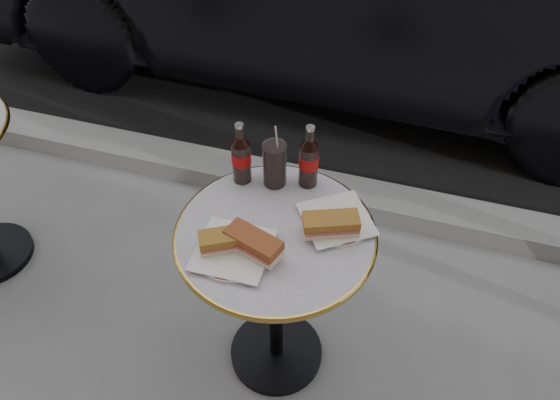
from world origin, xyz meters
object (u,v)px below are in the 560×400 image
(cola_bottle_left, at_px, (241,153))
(plate_left, at_px, (233,251))
(plate_right, at_px, (336,221))
(bistro_table, at_px, (276,301))
(cola_bottle_right, at_px, (309,156))
(cola_glass, at_px, (275,164))

(cola_bottle_left, bearing_deg, plate_left, -75.44)
(plate_right, relative_size, cola_bottle_left, 0.92)
(bistro_table, bearing_deg, cola_bottle_right, 80.47)
(plate_left, relative_size, plate_right, 1.06)
(plate_left, bearing_deg, bistro_table, 50.85)
(cola_bottle_left, height_order, cola_glass, cola_bottle_left)
(plate_left, height_order, cola_glass, cola_glass)
(plate_right, distance_m, cola_glass, 0.27)
(plate_left, height_order, plate_right, same)
(plate_right, bearing_deg, plate_left, -141.69)
(bistro_table, xyz_separation_m, cola_bottle_left, (-0.17, 0.19, 0.48))
(bistro_table, distance_m, cola_glass, 0.50)
(cola_bottle_right, bearing_deg, plate_right, -48.26)
(plate_left, height_order, cola_bottle_right, cola_bottle_right)
(bistro_table, height_order, plate_right, plate_right)
(plate_left, bearing_deg, cola_bottle_right, 69.26)
(cola_bottle_right, xyz_separation_m, cola_glass, (-0.11, -0.03, -0.04))
(bistro_table, xyz_separation_m, plate_left, (-0.09, -0.11, 0.37))
(cola_bottle_left, bearing_deg, cola_glass, 8.24)
(bistro_table, relative_size, plate_left, 3.27)
(plate_right, bearing_deg, cola_bottle_left, 163.81)
(plate_right, relative_size, cola_bottle_right, 0.91)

